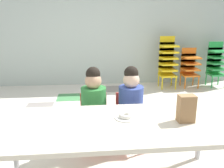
{
  "coord_description": "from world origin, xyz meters",
  "views": [
    {
      "loc": [
        -0.07,
        -2.41,
        1.41
      ],
      "look_at": [
        0.12,
        -0.41,
        0.85
      ],
      "focal_mm": 38.65,
      "sensor_mm": 36.0,
      "label": 1
    }
  ],
  "objects_px": {
    "seated_child_middle_seat": "(131,100)",
    "kid_chair_yellow_stack": "(168,60)",
    "donut_powdered_on_plate": "(126,115)",
    "craft_table": "(114,128)",
    "kid_chair_orange_stack": "(190,65)",
    "kid_chair_green_stack": "(216,62)",
    "seated_child_near_camera": "(94,102)",
    "paper_plate_near_edge": "(126,118)",
    "paper_bag_brown": "(186,109)"
  },
  "relations": [
    {
      "from": "seated_child_near_camera",
      "to": "seated_child_middle_seat",
      "type": "height_order",
      "value": "same"
    },
    {
      "from": "kid_chair_orange_stack",
      "to": "donut_powdered_on_plate",
      "type": "distance_m",
      "value": 3.37
    },
    {
      "from": "paper_bag_brown",
      "to": "paper_plate_near_edge",
      "type": "relative_size",
      "value": 1.22
    },
    {
      "from": "craft_table",
      "to": "seated_child_near_camera",
      "type": "height_order",
      "value": "seated_child_near_camera"
    },
    {
      "from": "paper_plate_near_edge",
      "to": "seated_child_middle_seat",
      "type": "bearing_deg",
      "value": 75.93
    },
    {
      "from": "seated_child_near_camera",
      "to": "kid_chair_yellow_stack",
      "type": "distance_m",
      "value": 2.78
    },
    {
      "from": "seated_child_near_camera",
      "to": "kid_chair_yellow_stack",
      "type": "relative_size",
      "value": 0.88
    },
    {
      "from": "kid_chair_orange_stack",
      "to": "craft_table",
      "type": "bearing_deg",
      "value": -122.5
    },
    {
      "from": "kid_chair_yellow_stack",
      "to": "donut_powdered_on_plate",
      "type": "xyz_separation_m",
      "value": [
        -1.29,
        -2.86,
        0.05
      ]
    },
    {
      "from": "paper_bag_brown",
      "to": "kid_chair_yellow_stack",
      "type": "bearing_deg",
      "value": 74.42
    },
    {
      "from": "kid_chair_orange_stack",
      "to": "paper_bag_brown",
      "type": "xyz_separation_m",
      "value": [
        -1.3,
        -2.97,
        0.25
      ]
    },
    {
      "from": "kid_chair_green_stack",
      "to": "donut_powdered_on_plate",
      "type": "xyz_separation_m",
      "value": [
        -2.33,
        -2.86,
        0.11
      ]
    },
    {
      "from": "craft_table",
      "to": "kid_chair_yellow_stack",
      "type": "height_order",
      "value": "kid_chair_yellow_stack"
    },
    {
      "from": "seated_child_middle_seat",
      "to": "paper_plate_near_edge",
      "type": "distance_m",
      "value": 0.58
    },
    {
      "from": "donut_powdered_on_plate",
      "to": "craft_table",
      "type": "bearing_deg",
      "value": -142.89
    },
    {
      "from": "kid_chair_green_stack",
      "to": "donut_powdered_on_plate",
      "type": "height_order",
      "value": "kid_chair_green_stack"
    },
    {
      "from": "paper_bag_brown",
      "to": "donut_powdered_on_plate",
      "type": "height_order",
      "value": "paper_bag_brown"
    },
    {
      "from": "craft_table",
      "to": "paper_plate_near_edge",
      "type": "relative_size",
      "value": 10.9
    },
    {
      "from": "paper_plate_near_edge",
      "to": "donut_powdered_on_plate",
      "type": "xyz_separation_m",
      "value": [
        0.0,
        0.0,
        0.02
      ]
    },
    {
      "from": "donut_powdered_on_plate",
      "to": "seated_child_near_camera",
      "type": "bearing_deg",
      "value": 114.4
    },
    {
      "from": "seated_child_near_camera",
      "to": "seated_child_middle_seat",
      "type": "distance_m",
      "value": 0.39
    },
    {
      "from": "donut_powdered_on_plate",
      "to": "kid_chair_yellow_stack",
      "type": "bearing_deg",
      "value": 65.66
    },
    {
      "from": "paper_bag_brown",
      "to": "kid_chair_orange_stack",
      "type": "bearing_deg",
      "value": 66.33
    },
    {
      "from": "kid_chair_orange_stack",
      "to": "paper_plate_near_edge",
      "type": "xyz_separation_m",
      "value": [
        -1.77,
        -2.86,
        0.15
      ]
    },
    {
      "from": "seated_child_near_camera",
      "to": "donut_powdered_on_plate",
      "type": "distance_m",
      "value": 0.62
    },
    {
      "from": "seated_child_near_camera",
      "to": "paper_plate_near_edge",
      "type": "height_order",
      "value": "seated_child_near_camera"
    },
    {
      "from": "craft_table",
      "to": "paper_bag_brown",
      "type": "distance_m",
      "value": 0.59
    },
    {
      "from": "craft_table",
      "to": "paper_bag_brown",
      "type": "relative_size",
      "value": 8.92
    },
    {
      "from": "paper_bag_brown",
      "to": "paper_plate_near_edge",
      "type": "xyz_separation_m",
      "value": [
        -0.47,
        0.11,
        -0.11
      ]
    },
    {
      "from": "kid_chair_yellow_stack",
      "to": "donut_powdered_on_plate",
      "type": "bearing_deg",
      "value": -114.34
    },
    {
      "from": "craft_table",
      "to": "paper_plate_near_edge",
      "type": "bearing_deg",
      "value": 37.11
    },
    {
      "from": "kid_chair_green_stack",
      "to": "kid_chair_yellow_stack",
      "type": "bearing_deg",
      "value": 179.99
    },
    {
      "from": "seated_child_near_camera",
      "to": "paper_plate_near_edge",
      "type": "xyz_separation_m",
      "value": [
        0.25,
        -0.56,
        0.05
      ]
    },
    {
      "from": "seated_child_middle_seat",
      "to": "kid_chair_yellow_stack",
      "type": "distance_m",
      "value": 2.58
    },
    {
      "from": "paper_plate_near_edge",
      "to": "craft_table",
      "type": "bearing_deg",
      "value": -142.89
    },
    {
      "from": "seated_child_middle_seat",
      "to": "kid_chair_orange_stack",
      "type": "distance_m",
      "value": 2.82
    },
    {
      "from": "seated_child_middle_seat",
      "to": "kid_chair_orange_stack",
      "type": "relative_size",
      "value": 1.15
    },
    {
      "from": "seated_child_near_camera",
      "to": "craft_table",
      "type": "bearing_deg",
      "value": -76.99
    },
    {
      "from": "kid_chair_orange_stack",
      "to": "kid_chair_yellow_stack",
      "type": "bearing_deg",
      "value": 179.94
    },
    {
      "from": "kid_chair_yellow_stack",
      "to": "kid_chair_green_stack",
      "type": "height_order",
      "value": "kid_chair_yellow_stack"
    },
    {
      "from": "seated_child_middle_seat",
      "to": "kid_chair_yellow_stack",
      "type": "bearing_deg",
      "value": 63.39
    },
    {
      "from": "kid_chair_green_stack",
      "to": "seated_child_middle_seat",
      "type": "bearing_deg",
      "value": -133.59
    },
    {
      "from": "craft_table",
      "to": "kid_chair_yellow_stack",
      "type": "distance_m",
      "value": 3.26
    },
    {
      "from": "kid_chair_green_stack",
      "to": "seated_child_near_camera",
      "type": "bearing_deg",
      "value": -138.3
    },
    {
      "from": "paper_plate_near_edge",
      "to": "kid_chair_yellow_stack",
      "type": "bearing_deg",
      "value": 65.66
    },
    {
      "from": "kid_chair_green_stack",
      "to": "donut_powdered_on_plate",
      "type": "distance_m",
      "value": 3.7
    },
    {
      "from": "seated_child_near_camera",
      "to": "paper_bag_brown",
      "type": "height_order",
      "value": "seated_child_near_camera"
    },
    {
      "from": "craft_table",
      "to": "seated_child_middle_seat",
      "type": "distance_m",
      "value": 0.68
    },
    {
      "from": "paper_bag_brown",
      "to": "seated_child_near_camera",
      "type": "bearing_deg",
      "value": 137.3
    },
    {
      "from": "kid_chair_orange_stack",
      "to": "seated_child_near_camera",
      "type": "bearing_deg",
      "value": -131.24
    }
  ]
}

